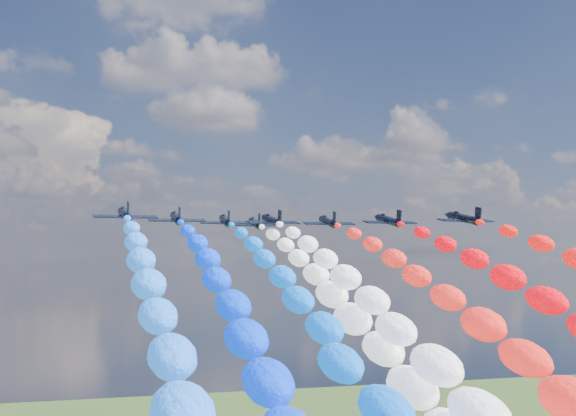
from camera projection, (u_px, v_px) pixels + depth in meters
name	position (u px, v px, depth m)	size (l,w,h in m)	color
jet_0	(125.00, 214.00, 117.74)	(9.64, 12.93, 2.85)	black
jet_1	(177.00, 218.00, 131.28)	(9.64, 12.93, 2.85)	black
trail_1	(259.00, 391.00, 71.72)	(5.90, 116.77, 41.83)	#0432F2
jet_2	(226.00, 221.00, 141.98)	(9.64, 12.93, 2.85)	black
trail_2	(333.00, 373.00, 82.41)	(5.90, 116.77, 41.83)	blue
jet_3	(272.00, 220.00, 140.38)	(9.64, 12.93, 2.85)	black
trail_3	(416.00, 375.00, 80.81)	(5.90, 116.77, 41.83)	white
jet_4	(255.00, 223.00, 153.51)	(9.64, 12.93, 2.85)	black
trail_4	(368.00, 358.00, 93.95)	(5.90, 116.77, 41.83)	white
jet_5	(328.00, 222.00, 146.19)	(9.64, 12.93, 2.85)	black
trail_5	(500.00, 367.00, 86.62)	(5.90, 116.77, 41.83)	red
jet_6	(388.00, 220.00, 140.34)	(9.64, 12.93, 2.85)	black
jet_7	(464.00, 218.00, 131.96)	(9.64, 12.93, 2.85)	black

